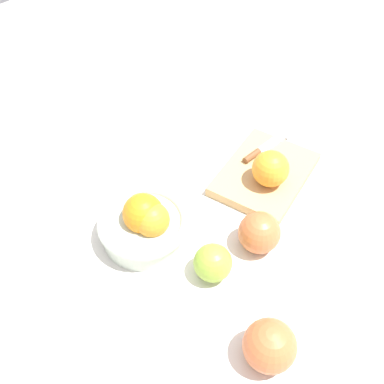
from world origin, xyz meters
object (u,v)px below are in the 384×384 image
object	(u,v)px
bowl	(145,223)
apple_front_left	(270,346)
knife	(262,149)
orange_on_board	(271,169)
cutting_board	(265,174)
apple_mid_left_2	(259,233)
apple_mid_left	(213,263)

from	to	relation	value
bowl	apple_front_left	bearing A→B (deg)	-94.65
knife	orange_on_board	bearing A→B (deg)	-133.05
bowl	knife	size ratio (longest dim) A/B	1.10
bowl	cutting_board	size ratio (longest dim) A/B	0.78
cutting_board	apple_mid_left_2	size ratio (longest dim) A/B	2.82
bowl	apple_mid_left_2	distance (m)	0.21
knife	apple_front_left	size ratio (longest dim) A/B	1.87
bowl	apple_mid_left	bearing A→B (deg)	-79.50
cutting_board	apple_mid_left_2	xyz separation A→B (m)	(-0.15, -0.10, 0.03)
knife	apple_mid_left_2	distance (m)	0.24
knife	apple_mid_left_2	xyz separation A→B (m)	(-0.19, -0.14, 0.01)
knife	cutting_board	bearing A→B (deg)	-133.91
knife	apple_front_left	bearing A→B (deg)	-140.36
orange_on_board	knife	distance (m)	0.10
cutting_board	orange_on_board	distance (m)	0.06
apple_front_left	apple_mid_left_2	world-z (taller)	apple_front_left
cutting_board	knife	size ratio (longest dim) A/B	1.42
apple_mid_left	bowl	bearing A→B (deg)	100.50
cutting_board	apple_mid_left_2	distance (m)	0.18
orange_on_board	apple_front_left	xyz separation A→B (m)	(-0.28, -0.22, -0.02)
orange_on_board	knife	bearing A→B (deg)	46.95
bowl	apple_mid_left_2	world-z (taller)	bowl
orange_on_board	apple_front_left	distance (m)	0.36
orange_on_board	apple_mid_left_2	world-z (taller)	orange_on_board
cutting_board	apple_front_left	bearing A→B (deg)	-141.34
apple_mid_left	apple_mid_left_2	xyz separation A→B (m)	(0.10, -0.02, 0.00)
bowl	apple_front_left	xyz separation A→B (m)	(-0.03, -0.31, 0.00)
knife	apple_mid_left	distance (m)	0.32
apple_mid_left	apple_front_left	size ratio (longest dim) A/B	0.83
bowl	orange_on_board	world-z (taller)	bowl
bowl	knife	distance (m)	0.32
cutting_board	apple_mid_left	distance (m)	0.27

